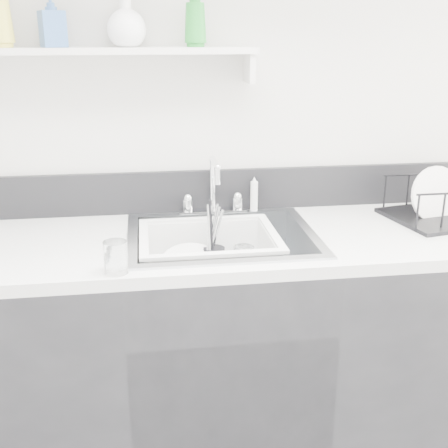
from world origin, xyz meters
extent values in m
cube|color=silver|center=(0.00, 1.49, 1.30)|extent=(3.50, 0.02, 2.60)
cube|color=black|center=(0.00, 1.19, 0.44)|extent=(3.20, 0.62, 0.88)
cube|color=silver|center=(0.00, 1.19, 0.90)|extent=(3.20, 0.62, 0.04)
cube|color=black|center=(0.00, 1.49, 1.00)|extent=(3.20, 0.02, 0.16)
cube|color=silver|center=(0.00, 1.44, 0.93)|extent=(0.26, 0.06, 0.02)
cylinder|color=silver|center=(-0.10, 1.44, 0.96)|extent=(0.04, 0.04, 0.05)
cylinder|color=silver|center=(0.10, 1.44, 0.96)|extent=(0.04, 0.04, 0.05)
cylinder|color=silver|center=(0.00, 1.44, 1.03)|extent=(0.02, 0.02, 0.20)
cylinder|color=silver|center=(0.00, 1.37, 1.14)|extent=(0.02, 0.15, 0.02)
cylinder|color=white|center=(0.16, 1.44, 0.99)|extent=(0.03, 0.03, 0.14)
cube|color=silver|center=(-0.35, 1.42, 1.52)|extent=(1.00, 0.16, 0.02)
cube|color=silver|center=(0.13, 1.42, 1.46)|extent=(0.02, 0.14, 0.10)
cylinder|color=white|center=(-0.10, 1.17, 0.78)|extent=(0.24, 0.24, 0.01)
cylinder|color=white|center=(-0.09, 1.18, 0.79)|extent=(0.23, 0.23, 0.01)
cylinder|color=white|center=(-0.11, 1.17, 0.82)|extent=(0.26, 0.26, 0.10)
cylinder|color=black|center=(-0.02, 1.23, 0.81)|extent=(0.08, 0.08, 0.09)
cylinder|color=silver|center=(-0.03, 1.24, 0.90)|extent=(0.01, 0.05, 0.19)
cylinder|color=silver|center=(-0.01, 1.22, 0.89)|extent=(0.02, 0.04, 0.17)
cylinder|color=black|center=(-0.03, 1.24, 0.92)|extent=(0.01, 0.06, 0.21)
cylinder|color=white|center=(0.08, 1.20, 0.82)|extent=(0.09, 0.09, 0.10)
cylinder|color=white|center=(-0.34, 0.93, 0.97)|extent=(0.09, 0.09, 0.10)
imported|color=white|center=(0.06, 1.11, 0.79)|extent=(0.15, 0.15, 0.04)
imported|color=#39629F|center=(-0.53, 1.40, 1.62)|extent=(0.10, 0.10, 0.17)
imported|color=white|center=(-0.29, 1.41, 1.62)|extent=(0.16, 0.16, 0.17)
imported|color=#1E8729|center=(-0.06, 1.40, 1.63)|extent=(0.08, 0.08, 0.20)
camera|label=1|loc=(-0.25, -0.59, 1.58)|focal=45.00mm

